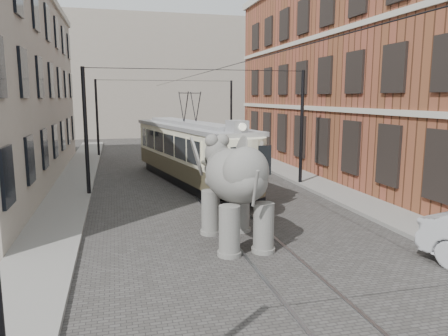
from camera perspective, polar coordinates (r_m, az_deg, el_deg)
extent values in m
plane|color=#3E3C39|center=(15.95, 1.89, -7.42)|extent=(120.00, 120.00, 0.00)
cube|color=slate|center=(18.47, 20.15, -5.42)|extent=(2.00, 60.00, 0.15)
cube|color=slate|center=(15.50, -22.13, -8.35)|extent=(2.00, 60.00, 0.15)
cube|color=brown|center=(28.19, 18.91, 11.73)|extent=(8.00, 26.00, 12.00)
cube|color=gray|center=(54.87, -10.07, 11.77)|extent=(28.00, 10.00, 14.00)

